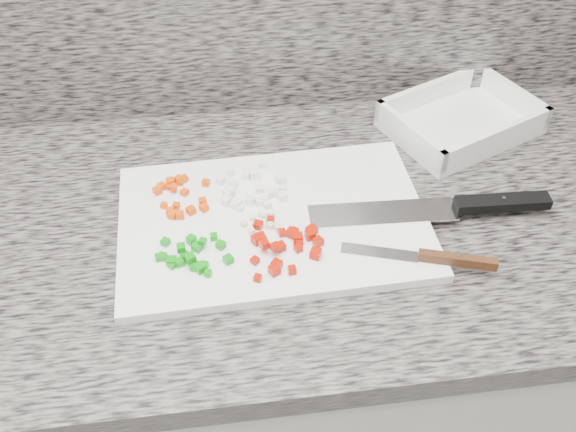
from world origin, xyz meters
The scene contains 11 objects.
cabinet centered at (0.00, 1.44, 0.43)m, with size 3.92×0.62×0.86m, color silver.
countertop centered at (0.00, 1.44, 0.88)m, with size 3.96×0.64×0.04m, color #645E58.
cutting_board centered at (0.12, 1.42, 0.91)m, with size 0.46×0.31×0.02m, color white.
carrot_pile centered at (-0.02, 1.48, 0.92)m, with size 0.09×0.10×0.02m.
onion_pile centered at (0.09, 1.48, 0.92)m, with size 0.11×0.11×0.01m.
green_pepper_pile centered at (-0.01, 1.35, 0.92)m, with size 0.11×0.08×0.02m.
red_pepper_pile centered at (0.13, 1.35, 0.92)m, with size 0.11×0.12×0.02m.
garlic_pile centered at (0.10, 1.40, 0.92)m, with size 0.06×0.04×0.01m.
chef_knife centered at (0.41, 1.40, 0.92)m, with size 0.37×0.06×0.02m.
paring_knife centered at (0.34, 1.30, 0.92)m, with size 0.21×0.08×0.02m.
tray centered at (0.48, 1.62, 0.92)m, with size 0.30×0.27×0.05m.
Camera 1 is at (0.05, 0.72, 1.59)m, focal length 40.00 mm.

